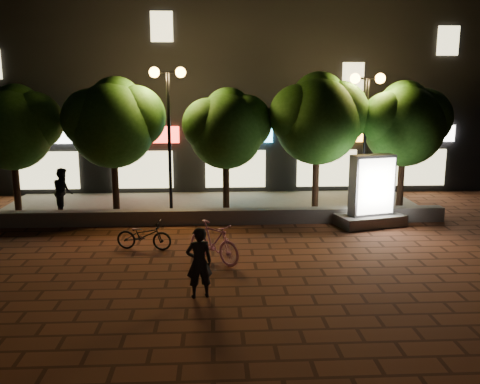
{
  "coord_description": "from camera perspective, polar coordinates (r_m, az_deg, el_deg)",
  "views": [
    {
      "loc": [
        0.03,
        -12.89,
        4.58
      ],
      "look_at": [
        0.8,
        1.5,
        1.61
      ],
      "focal_mm": 38.17,
      "sensor_mm": 36.0,
      "label": 1
    }
  ],
  "objects": [
    {
      "name": "scooter_parked",
      "position": [
        14.89,
        -10.68,
        -4.78
      ],
      "size": [
        1.68,
        0.84,
        0.84
      ],
      "primitive_type": "imported",
      "rotation": [
        0.0,
        0.0,
        1.39
      ],
      "color": "black",
      "rests_on": "ground"
    },
    {
      "name": "scooter_pink",
      "position": [
        13.61,
        -2.96,
        -5.6
      ],
      "size": [
        1.64,
        1.68,
        1.1
      ],
      "primitive_type": "imported",
      "rotation": [
        0.0,
        0.0,
        0.76
      ],
      "color": "#F798CD",
      "rests_on": "ground"
    },
    {
      "name": "retaining_wall",
      "position": [
        17.43,
        -3.07,
        -2.75
      ],
      "size": [
        16.0,
        0.45,
        0.5
      ],
      "primitive_type": "cube",
      "color": "slate",
      "rests_on": "ground"
    },
    {
      "name": "ad_kiosk",
      "position": [
        17.59,
        14.45,
        -0.58
      ],
      "size": [
        2.43,
        1.65,
        2.4
      ],
      "color": "slate",
      "rests_on": "ground"
    },
    {
      "name": "tree_left",
      "position": [
        18.71,
        -13.89,
        7.83
      ],
      "size": [
        3.6,
        3.0,
        4.89
      ],
      "color": "black",
      "rests_on": "sidewalk"
    },
    {
      "name": "sidewalk",
      "position": [
        19.91,
        -3.07,
        -1.55
      ],
      "size": [
        16.0,
        5.0,
        0.08
      ],
      "primitive_type": "cube",
      "color": "slate",
      "rests_on": "ground"
    },
    {
      "name": "ground",
      "position": [
        13.68,
        -3.05,
        -7.94
      ],
      "size": [
        80.0,
        80.0,
        0.0
      ],
      "primitive_type": "plane",
      "color": "#5C2F1D",
      "rests_on": "ground"
    },
    {
      "name": "tree_right",
      "position": [
        18.77,
        8.79,
        8.41
      ],
      "size": [
        3.72,
        3.1,
        5.07
      ],
      "color": "black",
      "rests_on": "sidewalk"
    },
    {
      "name": "rider",
      "position": [
        11.33,
        -4.59,
        -7.86
      ],
      "size": [
        0.66,
        0.5,
        1.61
      ],
      "primitive_type": "imported",
      "rotation": [
        0.0,
        0.0,
        3.35
      ],
      "color": "black",
      "rests_on": "ground"
    },
    {
      "name": "tree_far_right",
      "position": [
        19.69,
        18.0,
        7.55
      ],
      "size": [
        3.48,
        2.9,
        4.76
      ],
      "color": "black",
      "rests_on": "sidewalk"
    },
    {
      "name": "tree_mid",
      "position": [
        18.41,
        -1.45,
        7.39
      ],
      "size": [
        3.24,
        2.7,
        4.5
      ],
      "color": "black",
      "rests_on": "sidewalk"
    },
    {
      "name": "street_lamp_right",
      "position": [
        18.91,
        13.93,
        9.23
      ],
      "size": [
        1.26,
        0.36,
        4.98
      ],
      "color": "black",
      "rests_on": "sidewalk"
    },
    {
      "name": "building_block",
      "position": [
        25.88,
        -3.22,
        12.55
      ],
      "size": [
        28.0,
        8.12,
        11.3
      ],
      "color": "black",
      "rests_on": "ground"
    },
    {
      "name": "street_lamp_left",
      "position": [
        18.16,
        -8.02,
        9.79
      ],
      "size": [
        1.26,
        0.36,
        5.18
      ],
      "color": "black",
      "rests_on": "sidewalk"
    },
    {
      "name": "pedestrian",
      "position": [
        19.34,
        -19.17,
        0.09
      ],
      "size": [
        0.95,
        1.02,
        1.69
      ],
      "primitive_type": "imported",
      "rotation": [
        0.0,
        0.0,
        2.05
      ],
      "color": "black",
      "rests_on": "sidewalk"
    },
    {
      "name": "tree_far_left",
      "position": [
        19.68,
        -24.01,
        6.89
      ],
      "size": [
        3.36,
        2.8,
        4.63
      ],
      "color": "black",
      "rests_on": "sidewalk"
    }
  ]
}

